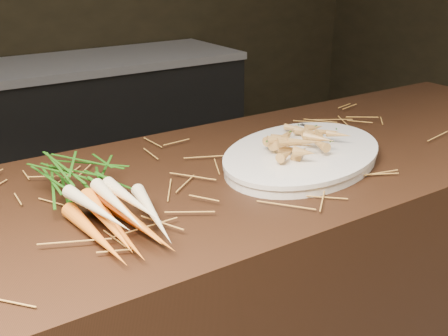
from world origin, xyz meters
name	(u,v)px	position (x,y,z in m)	size (l,w,h in m)	color
main_counter	(224,329)	(0.00, 0.30, 0.45)	(2.40, 0.70, 0.90)	black
back_counter	(80,136)	(0.30, 2.18, 0.42)	(1.82, 0.62, 0.84)	black
straw_bedding	(224,169)	(0.00, 0.30, 0.91)	(1.40, 0.60, 0.02)	#AE7C32
root_veg_bunch	(94,193)	(-0.33, 0.26, 0.94)	(0.17, 0.47, 0.09)	orange
serving_platter	(302,157)	(0.20, 0.25, 0.91)	(0.50, 0.33, 0.03)	white
roasted_veg_heap	(303,141)	(0.20, 0.25, 0.95)	(0.24, 0.18, 0.06)	#A57C3F
serving_fork	(339,134)	(0.37, 0.30, 0.93)	(0.02, 0.19, 0.00)	silver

